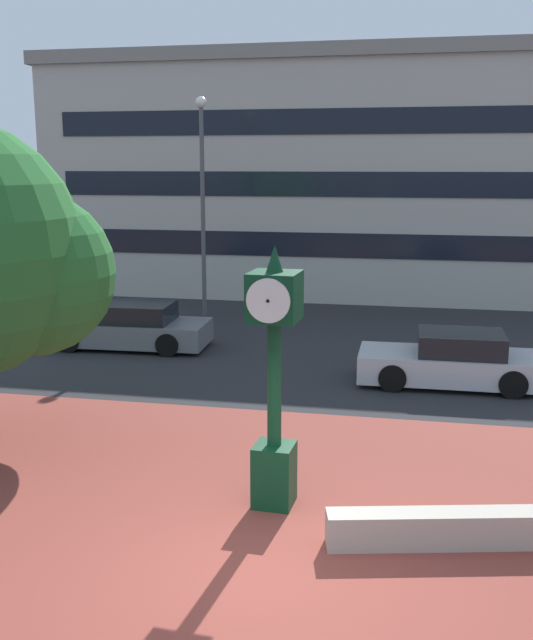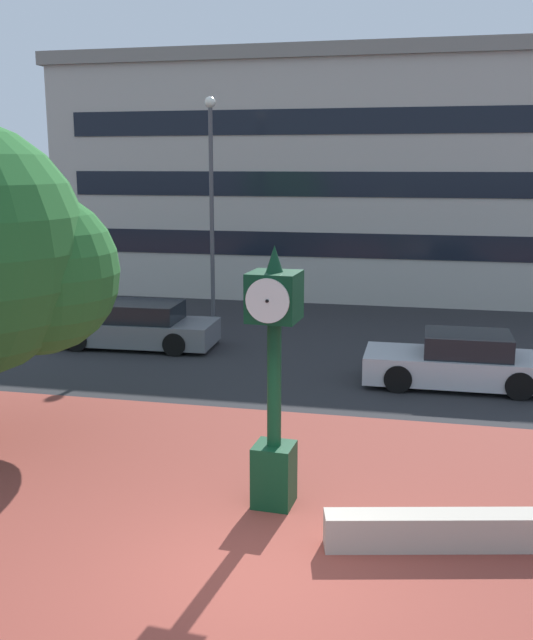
{
  "view_description": "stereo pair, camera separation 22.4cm",
  "coord_description": "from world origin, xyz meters",
  "views": [
    {
      "loc": [
        1.8,
        -8.35,
        5.12
      ],
      "look_at": [
        -0.3,
        2.15,
        2.87
      ],
      "focal_mm": 41.58,
      "sensor_mm": 36.0,
      "label": 1
    },
    {
      "loc": [
        2.02,
        -8.3,
        5.12
      ],
      "look_at": [
        -0.3,
        2.15,
        2.87
      ],
      "focal_mm": 41.58,
      "sensor_mm": 36.0,
      "label": 2
    }
  ],
  "objects": [
    {
      "name": "plaza_brick_paving",
      "position": [
        0.0,
        1.16,
        0.0
      ],
      "size": [
        44.0,
        10.33,
        0.01
      ],
      "primitive_type": "cube",
      "color": "brown",
      "rests_on": "ground"
    },
    {
      "name": "street_lamp_post",
      "position": [
        -5.01,
        15.1,
        4.37
      ],
      "size": [
        0.36,
        0.36,
        7.22
      ],
      "color": "#4C4C51",
      "rests_on": "ground"
    },
    {
      "name": "flagpole_secondary",
      "position": [
        -4.02,
        19.04,
        4.45
      ],
      "size": [
        1.81,
        0.14,
        7.19
      ],
      "color": "silver",
      "rests_on": "ground"
    },
    {
      "name": "car_street_far",
      "position": [
        2.8,
        9.07,
        0.57
      ],
      "size": [
        4.3,
        1.87,
        1.28
      ],
      "rotation": [
        0.0,
        0.0,
        1.58
      ],
      "color": "#B7BABF",
      "rests_on": "ground"
    },
    {
      "name": "planter_wall",
      "position": [
        2.34,
        1.24,
        0.25
      ],
      "size": [
        3.21,
        1.1,
        0.5
      ],
      "primitive_type": "cube",
      "rotation": [
        0.0,
        0.0,
        0.22
      ],
      "color": "#ADA393",
      "rests_on": "ground"
    },
    {
      "name": "ground_plane",
      "position": [
        0.0,
        0.0,
        0.0
      ],
      "size": [
        200.0,
        200.0,
        0.0
      ],
      "primitive_type": "plane",
      "color": "#262628"
    },
    {
      "name": "civic_building",
      "position": [
        -1.28,
        26.78,
        4.67
      ],
      "size": [
        23.36,
        16.29,
        9.33
      ],
      "color": "#B2ADA3",
      "rests_on": "ground"
    },
    {
      "name": "car_street_mid",
      "position": [
        -6.06,
        11.06,
        0.57
      ],
      "size": [
        4.64,
        2.04,
        1.28
      ],
      "rotation": [
        0.0,
        0.0,
        1.61
      ],
      "color": "slate",
      "rests_on": "ground"
    },
    {
      "name": "street_clock",
      "position": [
        -0.16,
        2.03,
        2.01
      ],
      "size": [
        0.76,
        0.83,
        3.99
      ],
      "rotation": [
        0.0,
        0.0,
        -0.06
      ],
      "color": "#0C381E",
      "rests_on": "ground"
    },
    {
      "name": "flagpole_primary",
      "position": [
        -7.47,
        19.04,
        4.28
      ],
      "size": [
        1.36,
        0.14,
        7.47
      ],
      "color": "silver",
      "rests_on": "ground"
    }
  ]
}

